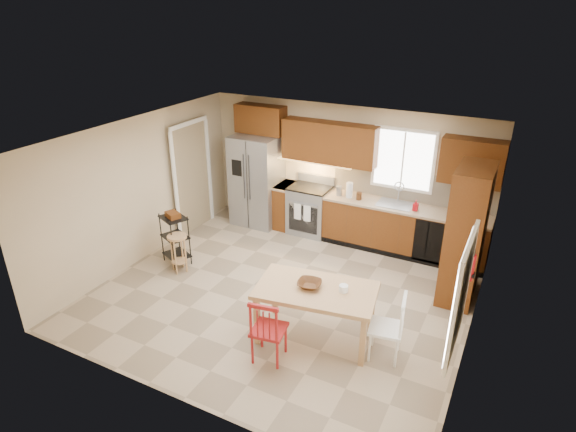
# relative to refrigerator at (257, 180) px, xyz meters

# --- Properties ---
(floor) EXTENTS (5.50, 5.50, 0.00)m
(floor) POSITION_rel_refrigerator_xyz_m (1.70, -2.12, -0.91)
(floor) COLOR tan
(floor) RESTS_ON ground
(ceiling) EXTENTS (5.50, 5.00, 0.02)m
(ceiling) POSITION_rel_refrigerator_xyz_m (1.70, -2.12, 1.59)
(ceiling) COLOR silver
(ceiling) RESTS_ON ground
(wall_back) EXTENTS (5.50, 0.02, 2.50)m
(wall_back) POSITION_rel_refrigerator_xyz_m (1.70, 0.38, 0.34)
(wall_back) COLOR #CCB793
(wall_back) RESTS_ON ground
(wall_front) EXTENTS (5.50, 0.02, 2.50)m
(wall_front) POSITION_rel_refrigerator_xyz_m (1.70, -4.62, 0.34)
(wall_front) COLOR #CCB793
(wall_front) RESTS_ON ground
(wall_left) EXTENTS (0.02, 5.00, 2.50)m
(wall_left) POSITION_rel_refrigerator_xyz_m (-1.05, -2.12, 0.34)
(wall_left) COLOR #CCB793
(wall_left) RESTS_ON ground
(wall_right) EXTENTS (0.02, 5.00, 2.50)m
(wall_right) POSITION_rel_refrigerator_xyz_m (4.45, -2.12, 0.34)
(wall_right) COLOR #CCB793
(wall_right) RESTS_ON ground
(refrigerator) EXTENTS (0.92, 0.75, 1.82)m
(refrigerator) POSITION_rel_refrigerator_xyz_m (0.00, 0.00, 0.00)
(refrigerator) COLOR gray
(refrigerator) RESTS_ON floor
(range_stove) EXTENTS (0.76, 0.63, 0.92)m
(range_stove) POSITION_rel_refrigerator_xyz_m (1.15, 0.06, -0.45)
(range_stove) COLOR gray
(range_stove) RESTS_ON floor
(base_cabinet_narrow) EXTENTS (0.30, 0.60, 0.90)m
(base_cabinet_narrow) POSITION_rel_refrigerator_xyz_m (0.60, 0.08, -0.46)
(base_cabinet_narrow) COLOR #5B3210
(base_cabinet_narrow) RESTS_ON floor
(base_cabinet_run) EXTENTS (2.92, 0.60, 0.90)m
(base_cabinet_run) POSITION_rel_refrigerator_xyz_m (2.99, 0.08, -0.46)
(base_cabinet_run) COLOR #5B3210
(base_cabinet_run) RESTS_ON floor
(dishwasher) EXTENTS (0.60, 0.02, 0.78)m
(dishwasher) POSITION_rel_refrigerator_xyz_m (3.55, -0.22, -0.46)
(dishwasher) COLOR black
(dishwasher) RESTS_ON floor
(backsplash) EXTENTS (2.92, 0.03, 0.55)m
(backsplash) POSITION_rel_refrigerator_xyz_m (2.99, 0.36, 0.27)
(backsplash) COLOR beige
(backsplash) RESTS_ON wall_back
(upper_over_fridge) EXTENTS (1.00, 0.35, 0.55)m
(upper_over_fridge) POSITION_rel_refrigerator_xyz_m (0.00, 0.20, 1.19)
(upper_over_fridge) COLOR #603210
(upper_over_fridge) RESTS_ON wall_back
(upper_left_block) EXTENTS (1.80, 0.35, 0.75)m
(upper_left_block) POSITION_rel_refrigerator_xyz_m (1.45, 0.20, 0.92)
(upper_left_block) COLOR #603210
(upper_left_block) RESTS_ON wall_back
(upper_right_block) EXTENTS (1.00, 0.35, 0.75)m
(upper_right_block) POSITION_rel_refrigerator_xyz_m (3.95, 0.20, 0.92)
(upper_right_block) COLOR #603210
(upper_right_block) RESTS_ON wall_back
(window_back) EXTENTS (1.12, 0.04, 1.12)m
(window_back) POSITION_rel_refrigerator_xyz_m (2.80, 0.35, 0.74)
(window_back) COLOR white
(window_back) RESTS_ON wall_back
(sink) EXTENTS (0.62, 0.46, 0.16)m
(sink) POSITION_rel_refrigerator_xyz_m (2.80, 0.08, -0.05)
(sink) COLOR gray
(sink) RESTS_ON base_cabinet_run
(undercab_glow) EXTENTS (1.60, 0.30, 0.01)m
(undercab_glow) POSITION_rel_refrigerator_xyz_m (1.15, 0.17, 0.52)
(undercab_glow) COLOR #FFBF66
(undercab_glow) RESTS_ON wall_back
(soap_bottle) EXTENTS (0.09, 0.09, 0.19)m
(soap_bottle) POSITION_rel_refrigerator_xyz_m (3.18, -0.02, 0.09)
(soap_bottle) COLOR #AE0C14
(soap_bottle) RESTS_ON base_cabinet_run
(paper_towel) EXTENTS (0.12, 0.12, 0.28)m
(paper_towel) POSITION_rel_refrigerator_xyz_m (1.95, 0.03, 0.13)
(paper_towel) COLOR white
(paper_towel) RESTS_ON base_cabinet_run
(canister_steel) EXTENTS (0.11, 0.11, 0.18)m
(canister_steel) POSITION_rel_refrigerator_xyz_m (1.75, 0.03, 0.08)
(canister_steel) COLOR gray
(canister_steel) RESTS_ON base_cabinet_run
(canister_wood) EXTENTS (0.10, 0.10, 0.14)m
(canister_wood) POSITION_rel_refrigerator_xyz_m (2.15, -0.00, 0.06)
(canister_wood) COLOR #532B16
(canister_wood) RESTS_ON base_cabinet_run
(pantry) EXTENTS (0.50, 0.95, 2.10)m
(pantry) POSITION_rel_refrigerator_xyz_m (4.13, -0.93, 0.14)
(pantry) COLOR #5B3210
(pantry) RESTS_ON floor
(fire_extinguisher) EXTENTS (0.12, 0.12, 0.36)m
(fire_extinguisher) POSITION_rel_refrigerator_xyz_m (4.33, -1.98, 0.19)
(fire_extinguisher) COLOR #AE0C14
(fire_extinguisher) RESTS_ON wall_right
(window_right) EXTENTS (0.04, 1.02, 1.32)m
(window_right) POSITION_rel_refrigerator_xyz_m (4.38, -3.27, 0.54)
(window_right) COLOR white
(window_right) RESTS_ON wall_right
(doorway) EXTENTS (0.04, 0.95, 2.10)m
(doorway) POSITION_rel_refrigerator_xyz_m (-0.97, -0.82, 0.14)
(doorway) COLOR #8C7A59
(doorway) RESTS_ON wall_left
(dining_table) EXTENTS (1.68, 1.12, 0.76)m
(dining_table) POSITION_rel_refrigerator_xyz_m (2.58, -2.87, -0.53)
(dining_table) COLOR tan
(dining_table) RESTS_ON floor
(chair_red) EXTENTS (0.49, 0.49, 0.92)m
(chair_red) POSITION_rel_refrigerator_xyz_m (2.23, -3.52, -0.45)
(chair_red) COLOR maroon
(chair_red) RESTS_ON floor
(chair_white) EXTENTS (0.49, 0.49, 0.92)m
(chair_white) POSITION_rel_refrigerator_xyz_m (3.53, -2.82, -0.45)
(chair_white) COLOR white
(chair_white) RESTS_ON floor
(table_bowl) EXTENTS (0.36, 0.36, 0.08)m
(table_bowl) POSITION_rel_refrigerator_xyz_m (2.49, -2.87, -0.14)
(table_bowl) COLOR #532B16
(table_bowl) RESTS_ON dining_table
(table_jar) EXTENTS (0.13, 0.13, 0.13)m
(table_jar) POSITION_rel_refrigerator_xyz_m (2.93, -2.77, -0.11)
(table_jar) COLOR white
(table_jar) RESTS_ON dining_table
(bar_stool) EXTENTS (0.37, 0.37, 0.67)m
(bar_stool) POSITION_rel_refrigerator_xyz_m (-0.18, -2.32, -0.58)
(bar_stool) COLOR tan
(bar_stool) RESTS_ON floor
(utility_cart) EXTENTS (0.56, 0.51, 0.91)m
(utility_cart) POSITION_rel_refrigerator_xyz_m (-0.40, -2.11, -0.46)
(utility_cart) COLOR black
(utility_cart) RESTS_ON floor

